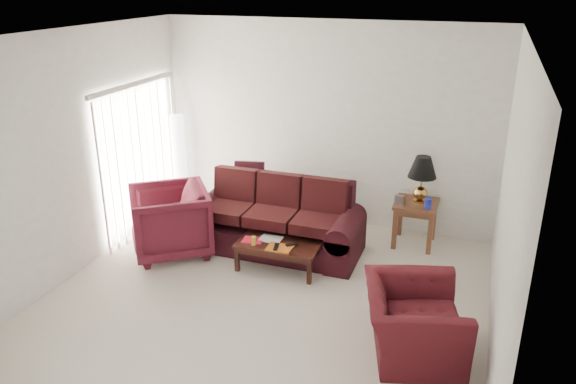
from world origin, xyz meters
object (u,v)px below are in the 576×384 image
at_px(armchair_left, 170,221).
at_px(end_table, 415,223).
at_px(floor_lamp, 180,161).
at_px(armchair_right, 413,322).
at_px(coffee_table, 279,256).
at_px(sofa, 274,217).

bearing_deg(armchair_left, end_table, 76.77).
relative_size(floor_lamp, armchair_right, 1.44).
bearing_deg(armchair_left, coffee_table, 54.32).
bearing_deg(armchair_left, armchair_right, 34.94).
bearing_deg(coffee_table, armchair_right, -16.48).
height_order(end_table, armchair_right, armchair_right).
bearing_deg(armchair_right, floor_lamp, 42.13).
bearing_deg(coffee_table, end_table, 55.88).
xyz_separation_m(end_table, coffee_table, (-1.54, -1.33, -0.13)).
distance_m(floor_lamp, armchair_right, 4.85).
bearing_deg(armchair_right, sofa, 36.43).
height_order(armchair_left, armchair_right, armchair_left).
bearing_deg(coffee_table, sofa, 131.72).
bearing_deg(armchair_left, sofa, 76.05).
bearing_deg(end_table, sofa, -155.60).
distance_m(sofa, armchair_right, 2.69).
bearing_deg(end_table, armchair_left, -156.11).
height_order(end_table, coffee_table, end_table).
height_order(sofa, coffee_table, sofa).
xyz_separation_m(end_table, floor_lamp, (-3.77, 0.12, 0.46)).
distance_m(sofa, armchair_left, 1.40).
distance_m(armchair_left, coffee_table, 1.57).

